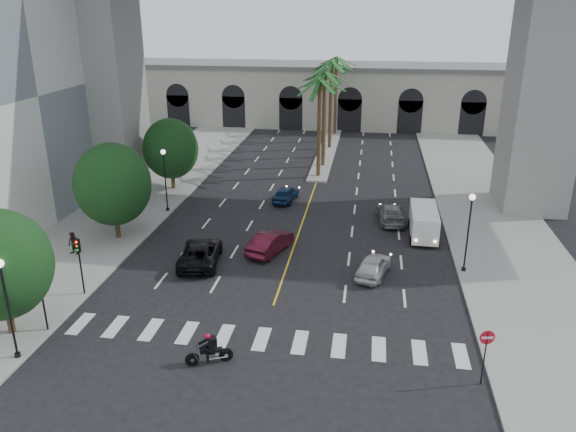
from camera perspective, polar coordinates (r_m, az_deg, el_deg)
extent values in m
plane|color=black|center=(30.96, -2.15, -10.89)|extent=(140.00, 140.00, 0.00)
cube|color=gray|center=(48.33, -16.52, 0.28)|extent=(8.00, 100.00, 0.15)
cube|color=gray|center=(45.08, 20.70, -1.70)|extent=(8.00, 100.00, 0.15)
cube|color=gray|center=(66.10, 3.95, 6.51)|extent=(2.00, 24.00, 0.20)
cube|color=beige|center=(81.98, 5.04, 12.01)|extent=(70.00, 10.00, 8.00)
cube|color=slate|center=(81.45, 5.14, 14.97)|extent=(71.00, 10.50, 0.50)
cube|color=gray|center=(50.09, 24.66, 12.19)|extent=(5.00, 6.00, 20.80)
cube|color=gray|center=(53.70, -18.03, 13.49)|extent=(5.00, 6.00, 20.80)
cylinder|color=#47331E|center=(55.34, 3.17, 8.68)|extent=(0.40, 0.40, 9.50)
cylinder|color=#47331E|center=(59.21, 3.66, 9.61)|extent=(0.40, 0.40, 9.80)
cylinder|color=#47331E|center=(63.19, 3.71, 10.08)|extent=(0.40, 0.40, 9.30)
cylinder|color=#47331E|center=(67.02, 4.33, 11.02)|extent=(0.40, 0.40, 10.10)
cylinder|color=#47331E|center=(71.02, 4.38, 11.36)|extent=(0.40, 0.40, 9.60)
cylinder|color=#47331E|center=(74.92, 4.86, 11.94)|extent=(0.40, 0.40, 9.90)
cylinder|color=#382616|center=(32.81, -26.47, -8.97)|extent=(0.36, 0.36, 2.34)
cylinder|color=#382616|center=(42.89, -16.96, -0.71)|extent=(0.36, 0.36, 2.45)
ellipsoid|color=#133311|center=(41.94, -17.38, 3.10)|extent=(5.44, 5.44, 5.98)
cylinder|color=#382616|center=(53.37, -11.61, 3.83)|extent=(0.36, 0.36, 2.27)
ellipsoid|color=#133311|center=(52.65, -11.83, 6.72)|extent=(5.04, 5.04, 5.54)
cylinder|color=black|center=(31.05, -25.75, -12.69)|extent=(0.28, 0.28, 0.36)
cylinder|color=black|center=(29.88, -26.47, -8.78)|extent=(0.11, 0.11, 5.00)
cylinder|color=black|center=(47.78, -12.12, 0.59)|extent=(0.28, 0.28, 0.36)
cylinder|color=black|center=(47.03, -12.34, 3.36)|extent=(0.11, 0.11, 5.00)
sphere|color=white|center=(46.36, -12.58, 6.37)|extent=(0.40, 0.40, 0.40)
cylinder|color=black|center=(38.03, 17.40, -5.26)|extent=(0.28, 0.28, 0.36)
cylinder|color=black|center=(37.07, 17.79, -1.89)|extent=(0.11, 0.11, 5.00)
sphere|color=white|center=(36.22, 18.23, 1.84)|extent=(0.40, 0.40, 0.40)
cylinder|color=black|center=(32.00, -23.61, -8.06)|extent=(0.10, 0.10, 3.50)
cube|color=black|center=(31.35, -24.00, -5.65)|extent=(0.25, 0.18, 0.80)
cylinder|color=black|center=(35.03, -20.28, -5.07)|extent=(0.10, 0.10, 3.50)
cube|color=black|center=(34.44, -20.58, -2.81)|extent=(0.25, 0.18, 0.80)
cylinder|color=black|center=(27.98, -9.71, -14.19)|extent=(0.67, 0.37, 0.68)
cylinder|color=black|center=(28.09, -6.31, -13.84)|extent=(0.67, 0.37, 0.68)
cube|color=silver|center=(27.98, -7.90, -13.85)|extent=(0.54, 0.47, 0.29)
cube|color=black|center=(27.79, -8.28, -13.35)|extent=(0.67, 0.47, 0.23)
cube|color=black|center=(27.85, -7.21, -13.32)|extent=(0.57, 0.45, 0.14)
cylinder|color=black|center=(27.62, -9.27, -13.02)|extent=(0.27, 0.59, 0.03)
cube|color=black|center=(27.59, -7.80, -12.64)|extent=(0.44, 0.51, 0.59)
cube|color=black|center=(27.58, -7.42, -12.50)|extent=(0.28, 0.37, 0.43)
sphere|color=#AA0B1F|center=(27.37, -8.18, -12.00)|extent=(0.29, 0.29, 0.29)
imported|color=#BABABF|center=(36.15, 8.67, -5.00)|extent=(2.57, 4.28, 1.37)
imported|color=#450D1C|center=(39.02, -1.82, -2.68)|extent=(2.89, 4.76, 1.48)
imported|color=black|center=(37.83, -8.90, -3.72)|extent=(3.16, 5.61, 1.48)
imported|color=slate|center=(45.29, 10.39, 0.29)|extent=(2.45, 5.00, 1.40)
imported|color=navy|center=(49.21, -0.23, 2.27)|extent=(2.14, 4.14, 1.35)
cube|color=white|center=(42.66, 13.63, -0.51)|extent=(1.93, 5.08, 1.87)
cube|color=black|center=(40.36, 13.86, -1.40)|extent=(1.73, 0.25, 0.80)
cylinder|color=black|center=(41.27, 12.45, -2.47)|extent=(0.27, 0.66, 0.66)
cylinder|color=black|center=(41.43, 14.90, -2.60)|extent=(0.27, 0.66, 0.66)
cylinder|color=black|center=(44.56, 12.25, -0.70)|extent=(0.27, 0.66, 0.66)
cylinder|color=black|center=(44.71, 14.52, -0.82)|extent=(0.27, 0.66, 0.66)
imported|color=black|center=(38.85, -23.72, -4.03)|extent=(0.83, 0.71, 1.94)
imported|color=black|center=(40.96, -20.97, -2.62)|extent=(0.92, 0.80, 1.62)
cylinder|color=black|center=(27.32, 19.31, -13.49)|extent=(0.06, 0.06, 2.75)
cylinder|color=red|center=(26.75, 19.59, -11.55)|extent=(0.68, 0.16, 0.69)
cube|color=silver|center=(26.75, 19.59, -11.55)|extent=(0.52, 0.12, 0.11)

